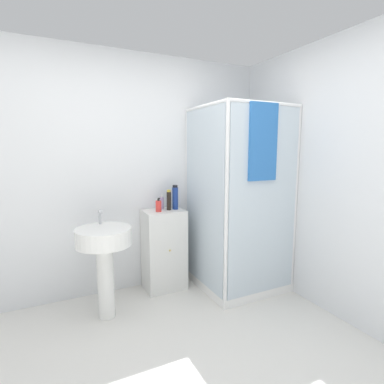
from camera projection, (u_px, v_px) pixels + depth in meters
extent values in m
cube|color=silver|center=(114.00, 175.00, 3.11)|extent=(6.40, 0.06, 2.50)
cube|color=silver|center=(379.00, 184.00, 2.33)|extent=(0.06, 6.40, 2.50)
cube|color=white|center=(236.00, 279.00, 3.41)|extent=(0.87, 0.87, 0.09)
cylinder|color=white|center=(247.00, 191.00, 3.82)|extent=(0.04, 0.04, 1.96)
cylinder|color=white|center=(188.00, 196.00, 3.46)|extent=(0.04, 0.04, 1.96)
cylinder|color=white|center=(295.00, 202.00, 3.08)|extent=(0.04, 0.04, 1.96)
cylinder|color=white|center=(226.00, 209.00, 2.72)|extent=(0.04, 0.04, 1.96)
cylinder|color=white|center=(267.00, 103.00, 2.76)|extent=(0.83, 0.04, 0.04)
cylinder|color=white|center=(220.00, 113.00, 3.50)|extent=(0.83, 0.04, 0.04)
cylinder|color=white|center=(205.00, 106.00, 2.95)|extent=(0.04, 0.83, 0.04)
cylinder|color=white|center=(271.00, 111.00, 3.31)|extent=(0.04, 0.83, 0.04)
cube|color=silver|center=(264.00, 203.00, 2.88)|extent=(0.80, 0.01, 1.83)
cube|color=silver|center=(204.00, 199.00, 3.08)|extent=(0.01, 0.80, 1.83)
cylinder|color=#B7BABF|center=(236.00, 205.00, 3.70)|extent=(0.02, 0.02, 1.47)
cylinder|color=#B7BABF|center=(240.00, 144.00, 3.55)|extent=(0.07, 0.07, 0.04)
cube|color=#2D6BB7|center=(263.00, 142.00, 2.76)|extent=(0.31, 0.03, 0.71)
cube|color=silver|center=(164.00, 249.00, 3.25)|extent=(0.43, 0.33, 0.87)
sphere|color=gold|center=(170.00, 251.00, 3.09)|extent=(0.02, 0.02, 0.02)
cylinder|color=white|center=(106.00, 281.00, 2.69)|extent=(0.15, 0.15, 0.68)
cylinder|color=white|center=(104.00, 237.00, 2.63)|extent=(0.49, 0.49, 0.15)
cylinder|color=#B7BABF|center=(100.00, 217.00, 2.76)|extent=(0.02, 0.02, 0.13)
cube|color=#B7BABF|center=(100.00, 212.00, 2.72)|extent=(0.02, 0.07, 0.02)
cylinder|color=red|center=(159.00, 206.00, 3.11)|extent=(0.06, 0.06, 0.11)
cylinder|color=black|center=(158.00, 200.00, 3.10)|extent=(0.02, 0.02, 0.02)
cube|color=black|center=(159.00, 198.00, 3.08)|extent=(0.01, 0.03, 0.01)
cylinder|color=black|center=(169.00, 201.00, 3.19)|extent=(0.05, 0.05, 0.19)
cylinder|color=gold|center=(169.00, 191.00, 3.17)|extent=(0.04, 0.04, 0.02)
cylinder|color=navy|center=(175.00, 198.00, 3.23)|extent=(0.06, 0.06, 0.24)
cylinder|color=black|center=(175.00, 186.00, 3.21)|extent=(0.05, 0.05, 0.02)
cylinder|color=#B299C6|center=(162.00, 203.00, 3.23)|extent=(0.04, 0.04, 0.13)
cylinder|color=silver|center=(162.00, 196.00, 3.22)|extent=(0.01, 0.01, 0.02)
cube|color=silver|center=(162.00, 195.00, 3.20)|extent=(0.01, 0.02, 0.01)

